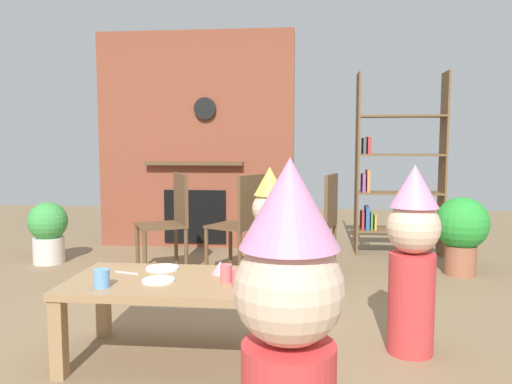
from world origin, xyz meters
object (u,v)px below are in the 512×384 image
object	(u,v)px
potted_plant_tall	(462,229)
child_with_cone_hat	(289,347)
bookshelf	(394,173)
dining_chair_right	(321,218)
dining_chair_left	(171,217)
birthday_cake_slice	(220,267)
potted_plant_short	(48,230)
paper_cup_far_left	(238,278)
paper_cup_near_left	(102,278)
paper_plate_front	(162,268)
paper_cup_near_right	(226,273)
child_by_the_chairs	(270,227)
dining_chair_middle	(243,219)
paper_cup_center	(259,263)
coffee_table	(175,291)
paper_plate_rear	(158,280)
child_in_pink	(413,255)

from	to	relation	value
potted_plant_tall	child_with_cone_hat	bearing A→B (deg)	-114.62
bookshelf	dining_chair_right	size ratio (longest dim) A/B	2.11
child_with_cone_hat	dining_chair_left	bearing A→B (deg)	-7.23
birthday_cake_slice	potted_plant_short	xyz separation A→B (m)	(-2.02, 1.88, -0.15)
paper_cup_far_left	potted_plant_tall	world-z (taller)	potted_plant_tall
paper_cup_near_left	paper_plate_front	size ratio (longest dim) A/B	0.49
paper_cup_near_right	child_by_the_chairs	distance (m)	1.29
paper_plate_front	birthday_cake_slice	bearing A→B (deg)	-10.59
paper_cup_near_right	paper_cup_far_left	xyz separation A→B (m)	(0.07, -0.07, -0.00)
potted_plant_tall	paper_cup_near_left	bearing A→B (deg)	-138.43
paper_plate_front	dining_chair_middle	bearing A→B (deg)	79.31
bookshelf	paper_cup_center	distance (m)	2.84
child_by_the_chairs	dining_chair_middle	distance (m)	0.53
paper_plate_front	potted_plant_short	size ratio (longest dim) A/B	0.32
paper_cup_center	potted_plant_short	world-z (taller)	potted_plant_short
child_by_the_chairs	dining_chair_middle	bearing A→B (deg)	-131.82
child_with_cone_hat	paper_cup_near_right	bearing A→B (deg)	-11.13
bookshelf	coffee_table	distance (m)	3.24
bookshelf	dining_chair_right	distance (m)	1.26
paper_cup_center	child_by_the_chairs	xyz separation A→B (m)	(-0.01, 1.04, 0.03)
paper_plate_rear	dining_chair_middle	xyz separation A→B (m)	(0.23, 1.77, 0.06)
paper_cup_near_left	paper_cup_near_right	size ratio (longest dim) A/B	0.98
paper_plate_front	dining_chair_left	world-z (taller)	dining_chair_left
bookshelf	dining_chair_left	size ratio (longest dim) A/B	2.11
child_in_pink	potted_plant_tall	world-z (taller)	child_in_pink
paper_cup_center	dining_chair_right	size ratio (longest dim) A/B	0.11
child_in_pink	dining_chair_left	size ratio (longest dim) A/B	1.17
coffee_table	potted_plant_tall	xyz separation A→B (m)	(2.08, 1.95, 0.03)
birthday_cake_slice	dining_chair_left	xyz separation A→B (m)	(-0.72, 1.63, 0.03)
paper_cup_near_right	birthday_cake_slice	distance (m)	0.17
paper_cup_far_left	paper_plate_rear	distance (m)	0.44
paper_cup_near_left	paper_cup_center	world-z (taller)	paper_cup_center
child_in_pink	dining_chair_right	world-z (taller)	child_in_pink
bookshelf	paper_cup_center	size ratio (longest dim) A/B	19.38
paper_cup_center	paper_plate_rear	bearing A→B (deg)	-152.73
potted_plant_short	dining_chair_left	bearing A→B (deg)	-11.03
paper_plate_rear	potted_plant_tall	xyz separation A→B (m)	(2.16, 2.00, -0.04)
paper_cup_near_right	dining_chair_middle	xyz separation A→B (m)	(-0.12, 1.74, 0.02)
paper_plate_rear	coffee_table	bearing A→B (deg)	37.65
child_with_cone_hat	child_in_pink	distance (m)	1.54
paper_cup_far_left	paper_plate_front	bearing A→B (deg)	147.95
coffee_table	paper_cup_center	world-z (taller)	paper_cup_center
child_by_the_chairs	potted_plant_short	size ratio (longest dim) A/B	1.65
paper_cup_near_right	paper_plate_front	size ratio (longest dim) A/B	0.49
dining_chair_middle	birthday_cake_slice	bearing A→B (deg)	119.96
child_in_pink	paper_plate_rear	bearing A→B (deg)	1.81
paper_cup_center	paper_cup_far_left	world-z (taller)	paper_cup_center
birthday_cake_slice	dining_chair_middle	bearing A→B (deg)	92.33
paper_cup_near_left	paper_plate_rear	distance (m)	0.29
paper_cup_near_left	child_with_cone_hat	world-z (taller)	child_with_cone_hat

